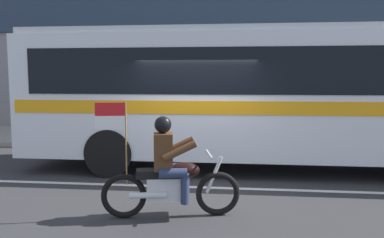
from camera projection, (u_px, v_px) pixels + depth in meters
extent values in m
plane|color=#2B2B2D|center=(196.00, 179.00, 8.24)|extent=(60.00, 60.00, 0.00)
cube|color=gray|center=(211.00, 139.00, 13.27)|extent=(28.00, 3.80, 0.15)
cube|color=silver|center=(193.00, 187.00, 7.65)|extent=(26.60, 0.14, 0.01)
cube|color=#233347|center=(215.00, 11.00, 14.63)|extent=(25.76, 0.10, 1.40)
cube|color=silver|center=(271.00, 95.00, 9.06)|extent=(11.40, 2.61, 2.70)
cube|color=black|center=(272.00, 72.00, 9.00)|extent=(10.49, 2.64, 0.96)
cube|color=orange|center=(271.00, 104.00, 9.08)|extent=(11.17, 2.64, 0.28)
cube|color=#BABCC3|center=(273.00, 34.00, 8.91)|extent=(11.17, 2.48, 0.16)
cylinder|color=black|center=(109.00, 153.00, 8.42)|extent=(1.04, 0.30, 1.04)
torus|color=black|center=(218.00, 193.00, 6.07)|extent=(0.69, 0.23, 0.69)
torus|color=black|center=(124.00, 196.00, 5.94)|extent=(0.69, 0.23, 0.69)
cube|color=silver|center=(168.00, 188.00, 5.99)|extent=(0.68, 0.40, 0.36)
ellipsoid|color=black|center=(184.00, 170.00, 5.98)|extent=(0.53, 0.37, 0.24)
cube|color=black|center=(155.00, 173.00, 5.95)|extent=(0.60, 0.37, 0.12)
cylinder|color=silver|center=(214.00, 175.00, 6.03)|extent=(0.28, 0.11, 0.58)
cylinder|color=silver|center=(209.00, 154.00, 5.99)|extent=(0.17, 0.64, 0.04)
cylinder|color=silver|center=(148.00, 195.00, 5.81)|extent=(0.56, 0.20, 0.09)
cube|color=#4C2D19|center=(163.00, 151.00, 5.92)|extent=(0.35, 0.41, 0.56)
sphere|color=black|center=(163.00, 125.00, 5.88)|extent=(0.26, 0.26, 0.26)
cylinder|color=#232D4C|center=(172.00, 168.00, 6.15)|extent=(0.44, 0.23, 0.15)
cylinder|color=#232D4C|center=(183.00, 182.00, 6.19)|extent=(0.13, 0.13, 0.46)
cylinder|color=#232D4C|center=(173.00, 173.00, 5.79)|extent=(0.44, 0.23, 0.15)
cylinder|color=#232D4C|center=(185.00, 189.00, 5.83)|extent=(0.13, 0.13, 0.46)
cylinder|color=#4C2D19|center=(178.00, 146.00, 6.14)|extent=(0.53, 0.21, 0.32)
cylinder|color=#4C2D19|center=(180.00, 151.00, 5.74)|extent=(0.53, 0.21, 0.32)
cylinder|color=olive|center=(126.00, 144.00, 5.86)|extent=(0.02, 0.02, 1.25)
cube|color=red|center=(110.00, 109.00, 5.79)|extent=(0.44, 0.11, 0.20)
cube|color=white|center=(110.00, 123.00, 5.81)|extent=(0.44, 0.11, 0.20)
cylinder|color=gold|center=(288.00, 133.00, 12.13)|extent=(0.22, 0.22, 0.58)
sphere|color=gold|center=(288.00, 121.00, 12.09)|extent=(0.20, 0.20, 0.20)
cylinder|color=gold|center=(289.00, 132.00, 11.98)|extent=(0.09, 0.10, 0.09)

